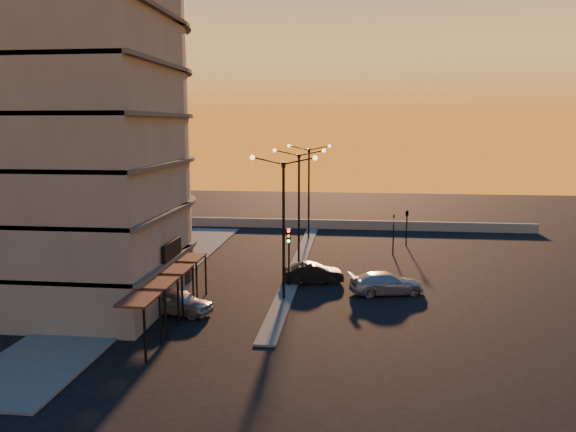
# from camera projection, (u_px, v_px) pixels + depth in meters

# --- Properties ---
(ground) EXTENTS (120.00, 120.00, 0.00)m
(ground) POSITION_uv_depth(u_px,v_px,m) (284.00, 300.00, 36.96)
(ground) COLOR black
(ground) RESTS_ON ground
(sidewalk_west) EXTENTS (5.00, 40.00, 0.12)m
(sidewalk_west) POSITION_uv_depth(u_px,v_px,m) (152.00, 278.00, 42.10)
(sidewalk_west) COLOR #4D4D4A
(sidewalk_west) RESTS_ON ground
(median) EXTENTS (1.20, 36.00, 0.12)m
(median) POSITION_uv_depth(u_px,v_px,m) (299.00, 262.00, 46.76)
(median) COLOR #4D4D4A
(median) RESTS_ON ground
(parapet) EXTENTS (44.00, 0.50, 1.00)m
(parapet) POSITION_uv_depth(u_px,v_px,m) (331.00, 224.00, 62.13)
(parapet) COLOR slate
(parapet) RESTS_ON ground
(building) EXTENTS (14.35, 17.08, 25.00)m
(building) POSITION_uv_depth(u_px,v_px,m) (72.00, 117.00, 36.70)
(building) COLOR #66615A
(building) RESTS_ON ground
(streetlamp_near) EXTENTS (4.32, 0.32, 9.51)m
(streetlamp_near) POSITION_uv_depth(u_px,v_px,m) (284.00, 216.00, 36.06)
(streetlamp_near) COLOR black
(streetlamp_near) RESTS_ON ground
(streetlamp_mid) EXTENTS (4.32, 0.32, 9.51)m
(streetlamp_mid) POSITION_uv_depth(u_px,v_px,m) (299.00, 197.00, 45.86)
(streetlamp_mid) COLOR black
(streetlamp_mid) RESTS_ON ground
(streetlamp_far) EXTENTS (4.32, 0.32, 9.51)m
(streetlamp_far) POSITION_uv_depth(u_px,v_px,m) (309.00, 184.00, 55.66)
(streetlamp_far) COLOR black
(streetlamp_far) RESTS_ON ground
(traffic_light_main) EXTENTS (0.28, 0.44, 4.25)m
(traffic_light_main) POSITION_uv_depth(u_px,v_px,m) (289.00, 248.00, 39.31)
(traffic_light_main) COLOR black
(traffic_light_main) RESTS_ON ground
(signal_east_a) EXTENTS (0.13, 0.16, 3.60)m
(signal_east_a) POSITION_uv_depth(u_px,v_px,m) (393.00, 233.00, 49.44)
(signal_east_a) COLOR black
(signal_east_a) RESTS_ON ground
(signal_east_b) EXTENTS (0.42, 1.99, 3.60)m
(signal_east_b) POSITION_uv_depth(u_px,v_px,m) (407.00, 214.00, 53.00)
(signal_east_b) COLOR black
(signal_east_b) RESTS_ON ground
(car_hatchback) EXTENTS (4.71, 2.76, 1.50)m
(car_hatchback) POSITION_uv_depth(u_px,v_px,m) (177.00, 302.00, 34.18)
(car_hatchback) COLOR gray
(car_hatchback) RESTS_ON ground
(car_sedan) EXTENTS (4.60, 2.44, 1.44)m
(car_sedan) POSITION_uv_depth(u_px,v_px,m) (313.00, 273.00, 40.87)
(car_sedan) COLOR black
(car_sedan) RESTS_ON ground
(car_wagon) EXTENTS (5.45, 3.25, 1.48)m
(car_wagon) POSITION_uv_depth(u_px,v_px,m) (387.00, 283.00, 38.23)
(car_wagon) COLOR #96979D
(car_wagon) RESTS_ON ground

